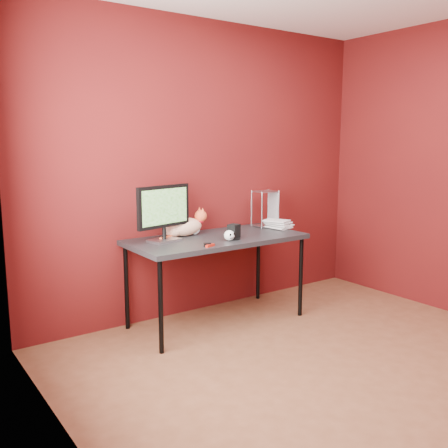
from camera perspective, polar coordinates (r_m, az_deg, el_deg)
room at (r=3.21m, az=15.43°, el=7.22°), size 3.52×3.52×2.61m
desk at (r=4.22m, az=-0.85°, el=-2.16°), size 1.50×0.70×0.75m
monitor at (r=4.02m, az=-6.90°, el=1.56°), size 0.52×0.22×0.45m
cat at (r=4.26m, az=-4.56°, el=-0.29°), size 0.50×0.19×0.23m
skull_mug at (r=4.05m, az=0.62°, el=-1.31°), size 0.09×0.09×0.08m
speaker at (r=4.11m, az=1.13°, el=-0.95°), size 0.11×0.11×0.13m
book_stack at (r=4.54m, az=5.66°, el=4.95°), size 0.24×0.27×0.89m
wire_rack at (r=4.72m, az=4.71°, el=1.78°), size 0.21×0.17×0.34m
pocket_knife at (r=3.83m, az=-1.59°, el=-2.47°), size 0.09×0.05×0.02m
black_gadget at (r=3.84m, az=-1.91°, el=-2.38°), size 0.06×0.05×0.03m
washer at (r=3.90m, az=-1.50°, el=-2.36°), size 0.05×0.05×0.00m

